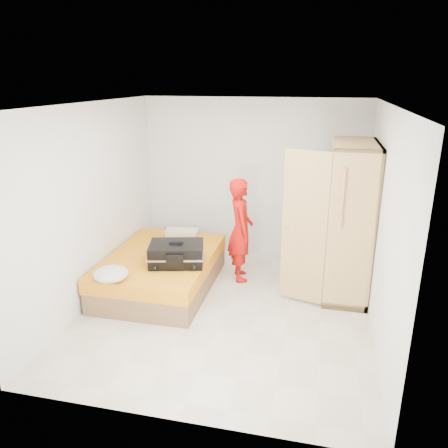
% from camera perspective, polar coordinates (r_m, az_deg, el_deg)
% --- Properties ---
extents(room, '(4.00, 4.02, 2.60)m').
position_cam_1_polar(room, '(5.30, 0.35, 1.19)').
color(room, beige).
rests_on(room, ground).
extents(bed, '(1.42, 2.02, 0.50)m').
position_cam_1_polar(bed, '(6.36, -8.13, -6.07)').
color(bed, brown).
rests_on(bed, ground).
extents(wardrobe, '(1.15, 1.20, 2.10)m').
position_cam_1_polar(wardrobe, '(6.11, 15.57, -0.09)').
color(wardrobe, '#DCB16B').
rests_on(wardrobe, ground).
extents(person, '(0.53, 0.65, 1.54)m').
position_cam_1_polar(person, '(6.39, 2.18, -0.76)').
color(person, '#BB130B').
rests_on(person, ground).
extents(suitcase, '(0.83, 0.69, 0.31)m').
position_cam_1_polar(suitcase, '(5.89, -6.23, -3.89)').
color(suitcase, black).
rests_on(suitcase, bed).
extents(round_cushion, '(0.43, 0.43, 0.16)m').
position_cam_1_polar(round_cushion, '(5.60, -14.57, -6.33)').
color(round_cushion, silver).
rests_on(round_cushion, bed).
extents(pillow, '(0.52, 0.30, 0.09)m').
position_cam_1_polar(pillow, '(6.97, -5.48, -1.09)').
color(pillow, silver).
rests_on(pillow, bed).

